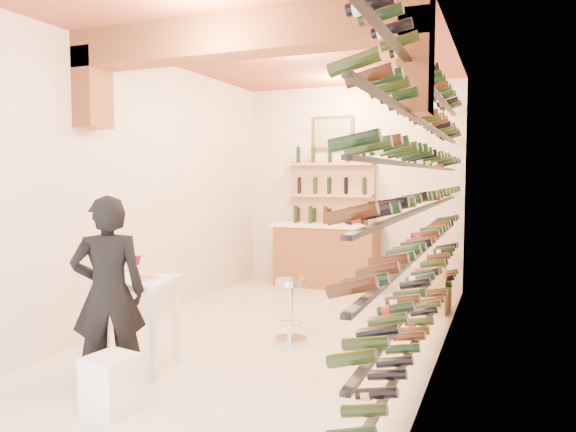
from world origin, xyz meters
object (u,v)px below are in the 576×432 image
object	(u,v)px
wine_rack	(420,197)
chrome_barstool	(291,305)
tasting_table	(141,295)
crate_lower	(427,299)
white_stool	(112,384)
person	(108,293)
back_counter	(326,254)

from	to	relation	value
wine_rack	chrome_barstool	xyz separation A→B (m)	(-1.31, -0.17, -1.16)
tasting_table	crate_lower	size ratio (longest dim) A/B	1.83
white_stool	wine_rack	bearing A→B (deg)	50.55
crate_lower	white_stool	bearing A→B (deg)	-114.00
tasting_table	white_stool	size ratio (longest dim) A/B	2.38
crate_lower	person	bearing A→B (deg)	-119.78
person	back_counter	bearing A→B (deg)	-131.91
white_stool	crate_lower	distance (m)	4.33
back_counter	person	size ratio (longest dim) A/B	1.06
back_counter	tasting_table	size ratio (longest dim) A/B	1.68
wine_rack	white_stool	distance (m)	3.26
wine_rack	person	size ratio (longest dim) A/B	3.55
tasting_table	wine_rack	bearing A→B (deg)	22.81
white_stool	crate_lower	world-z (taller)	white_stool
wine_rack	tasting_table	bearing A→B (deg)	-146.70
back_counter	white_stool	xyz separation A→B (m)	(-0.06, -4.95, -0.32)
white_stool	chrome_barstool	distance (m)	2.22
back_counter	chrome_barstool	bearing A→B (deg)	-79.55
back_counter	chrome_barstool	xyz separation A→B (m)	(0.52, -2.81, -0.15)
wine_rack	person	world-z (taller)	wine_rack
tasting_table	back_counter	bearing A→B (deg)	73.78
wine_rack	chrome_barstool	distance (m)	1.76
white_stool	person	distance (m)	0.75
crate_lower	chrome_barstool	bearing A→B (deg)	-122.96
chrome_barstool	crate_lower	size ratio (longest dim) A/B	1.20
white_stool	tasting_table	bearing A→B (deg)	113.12
wine_rack	crate_lower	bearing A→B (deg)	94.52
back_counter	crate_lower	xyz separation A→B (m)	(1.70, -0.99, -0.37)
white_stool	person	xyz separation A→B (m)	(-0.31, 0.34, 0.59)
back_counter	tasting_table	xyz separation A→B (m)	(-0.41, -4.12, 0.15)
back_counter	person	xyz separation A→B (m)	(-0.37, -4.60, 0.27)
wine_rack	tasting_table	xyz separation A→B (m)	(-2.24, -1.47, -0.86)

